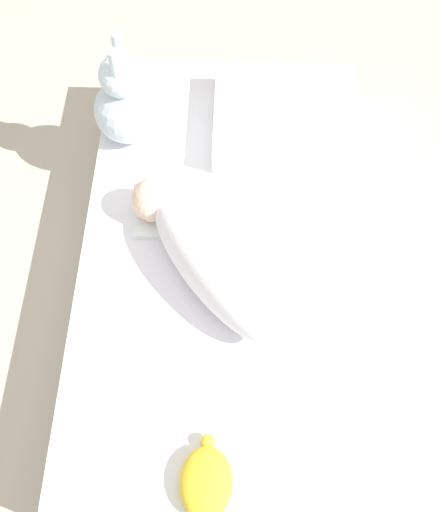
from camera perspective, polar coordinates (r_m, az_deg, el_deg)
The scene contains 7 objects.
ground_plane at distance 1.99m, azimuth 0.68°, elevation -2.14°, with size 12.00×12.00×0.00m, color #B2A893.
bed_mattress at distance 1.89m, azimuth 0.71°, elevation -0.65°, with size 1.55×0.87×0.22m.
burp_cloth at distance 1.86m, azimuth -5.00°, elevation 4.35°, with size 0.20×0.19×0.02m.
swaddled_baby at distance 1.68m, azimuth -1.71°, elevation -0.22°, with size 0.55×0.47×0.17m.
pillow at distance 2.04m, azimuth 3.68°, elevation 12.89°, with size 0.39×0.29×0.09m.
bunny_plush at distance 1.97m, azimuth -8.92°, elevation 14.15°, with size 0.21×0.21×0.38m.
turtle_plush at distance 1.54m, azimuth -1.29°, elevation -20.59°, with size 0.20×0.13×0.07m.
Camera 1 is at (-0.90, -0.01, 1.77)m, focal length 42.00 mm.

